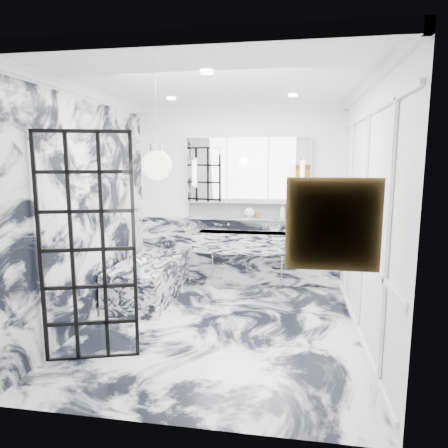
% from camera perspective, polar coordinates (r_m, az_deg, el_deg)
% --- Properties ---
extents(floor, '(3.60, 3.60, 0.00)m').
position_cam_1_polar(floor, '(4.90, -0.77, -14.61)').
color(floor, silver).
rests_on(floor, ground).
extents(ceiling, '(3.60, 3.60, 0.00)m').
position_cam_1_polar(ceiling, '(4.57, -0.85, 19.55)').
color(ceiling, white).
rests_on(ceiling, wall_back).
extents(wall_back, '(3.60, 0.00, 3.60)m').
position_cam_1_polar(wall_back, '(6.30, 2.10, 3.89)').
color(wall_back, white).
rests_on(wall_back, floor).
extents(wall_front, '(3.60, 0.00, 3.60)m').
position_cam_1_polar(wall_front, '(2.80, -7.34, -2.79)').
color(wall_front, white).
rests_on(wall_front, floor).
extents(wall_left, '(0.00, 3.60, 3.60)m').
position_cam_1_polar(wall_left, '(5.06, -18.96, 2.11)').
color(wall_left, white).
rests_on(wall_left, floor).
extents(wall_right, '(0.00, 3.60, 3.60)m').
position_cam_1_polar(wall_right, '(4.53, 19.55, 1.32)').
color(wall_right, white).
rests_on(wall_right, floor).
extents(marble_clad_back, '(3.18, 0.05, 1.05)m').
position_cam_1_polar(marble_clad_back, '(6.41, 2.02, -3.95)').
color(marble_clad_back, silver).
rests_on(marble_clad_back, floor).
extents(marble_clad_left, '(0.02, 3.56, 2.68)m').
position_cam_1_polar(marble_clad_left, '(5.06, -18.77, 1.44)').
color(marble_clad_left, silver).
rests_on(marble_clad_left, floor).
extents(panel_molding, '(0.03, 3.40, 2.30)m').
position_cam_1_polar(panel_molding, '(4.54, 19.24, 0.07)').
color(panel_molding, white).
rests_on(panel_molding, floor).
extents(soap_bottle_a, '(0.09, 0.09, 0.22)m').
position_cam_1_polar(soap_bottle_a, '(6.18, 8.37, 1.83)').
color(soap_bottle_a, '#8C5919').
rests_on(soap_bottle_a, ledge).
extents(soap_bottle_b, '(0.08, 0.08, 0.17)m').
position_cam_1_polar(soap_bottle_b, '(6.18, 9.59, 1.59)').
color(soap_bottle_b, '#4C4C51').
rests_on(soap_bottle_b, ledge).
extents(soap_bottle_c, '(0.12, 0.12, 0.14)m').
position_cam_1_polar(soap_bottle_c, '(6.18, 10.44, 1.40)').
color(soap_bottle_c, silver).
rests_on(soap_bottle_c, ledge).
extents(face_pot, '(0.17, 0.17, 0.17)m').
position_cam_1_polar(face_pot, '(6.21, 3.66, 1.62)').
color(face_pot, white).
rests_on(face_pot, ledge).
extents(amber_bottle, '(0.04, 0.04, 0.10)m').
position_cam_1_polar(amber_bottle, '(6.20, 4.80, 1.37)').
color(amber_bottle, '#8C5919').
rests_on(amber_bottle, ledge).
extents(flower_vase, '(0.09, 0.09, 0.12)m').
position_cam_1_polar(flower_vase, '(5.03, -11.78, -6.80)').
color(flower_vase, silver).
rests_on(flower_vase, bathtub).
extents(crittall_door, '(0.85, 0.30, 2.24)m').
position_cam_1_polar(crittall_door, '(4.08, -18.89, -3.48)').
color(crittall_door, black).
rests_on(crittall_door, floor).
extents(artwork, '(0.51, 0.05, 0.51)m').
position_cam_1_polar(artwork, '(2.71, 15.29, -0.07)').
color(artwork, '#C79414').
rests_on(artwork, wall_front).
extents(pendant_light, '(0.24, 0.24, 0.24)m').
position_cam_1_polar(pendant_light, '(3.26, -9.57, 8.25)').
color(pendant_light, white).
rests_on(pendant_light, ceiling).
extents(trough_sink, '(1.60, 0.45, 0.30)m').
position_cam_1_polar(trough_sink, '(6.14, 3.16, -2.59)').
color(trough_sink, silver).
rests_on(trough_sink, wall_back).
extents(ledge, '(1.90, 0.14, 0.04)m').
position_cam_1_polar(ledge, '(6.24, 3.35, 0.78)').
color(ledge, silver).
rests_on(ledge, wall_back).
extents(subway_tile, '(1.90, 0.03, 0.23)m').
position_cam_1_polar(subway_tile, '(6.28, 3.42, 2.07)').
color(subway_tile, white).
rests_on(subway_tile, wall_back).
extents(mirror_cabinet, '(1.90, 0.16, 1.00)m').
position_cam_1_polar(mirror_cabinet, '(6.18, 3.42, 7.68)').
color(mirror_cabinet, white).
rests_on(mirror_cabinet, wall_back).
extents(sconce_left, '(0.07, 0.07, 0.40)m').
position_cam_1_polar(sconce_left, '(6.23, -4.26, 7.31)').
color(sconce_left, white).
rests_on(sconce_left, mirror_cabinet).
extents(sconce_right, '(0.07, 0.07, 0.40)m').
position_cam_1_polar(sconce_right, '(6.05, 11.12, 7.12)').
color(sconce_right, white).
rests_on(sconce_right, mirror_cabinet).
extents(bathtub, '(0.75, 1.65, 0.55)m').
position_cam_1_polar(bathtub, '(5.92, -10.58, -7.72)').
color(bathtub, silver).
rests_on(bathtub, floor).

